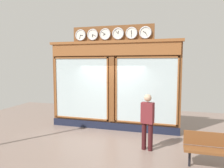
{
  "coord_description": "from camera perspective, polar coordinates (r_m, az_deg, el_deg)",
  "views": [
    {
      "loc": [
        -2.24,
        7.78,
        2.58
      ],
      "look_at": [
        0.0,
        0.0,
        1.8
      ],
      "focal_mm": 33.87,
      "sensor_mm": 36.0,
      "label": 1
    }
  ],
  "objects": [
    {
      "name": "pedestrian",
      "position": [
        6.44,
        9.55,
        -9.43
      ],
      "size": [
        0.4,
        0.29,
        1.69
      ],
      "color": "#3A1316",
      "rests_on": "ground_plane"
    },
    {
      "name": "ground_plane",
      "position": [
        6.03,
        -7.83,
        -19.86
      ],
      "size": [
        14.0,
        14.0,
        0.0
      ],
      "primitive_type": "plane",
      "color": "#7A665B"
    },
    {
      "name": "street_bench",
      "position": [
        5.98,
        25.71,
        -15.2
      ],
      "size": [
        1.4,
        0.4,
        0.87
      ],
      "color": "brown",
      "rests_on": "ground_plane"
    },
    {
      "name": "shop_facade",
      "position": [
        8.25,
        0.24,
        -0.08
      ],
      "size": [
        5.21,
        0.42,
        4.01
      ],
      "color": "brown",
      "rests_on": "ground_plane"
    }
  ]
}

